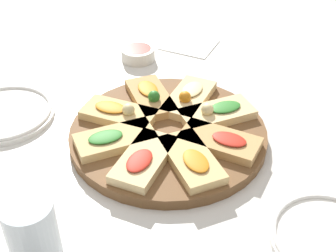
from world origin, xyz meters
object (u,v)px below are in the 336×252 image
object	(u,v)px
napkin_stack	(189,44)
dipping_bowl	(138,53)
water_glass	(34,232)
serving_board	(168,134)
plate_left	(330,238)
plate_right	(4,114)

from	to	relation	value
napkin_stack	dipping_bowl	xyz separation A→B (m)	(0.06, 0.14, 0.01)
water_glass	napkin_stack	world-z (taller)	water_glass
serving_board	plate_left	size ratio (longest dim) A/B	2.08
plate_left	plate_right	xyz separation A→B (m)	(0.69, 0.08, -0.00)
plate_left	dipping_bowl	size ratio (longest dim) A/B	2.20
plate_right	napkin_stack	distance (m)	0.53
serving_board	water_glass	size ratio (longest dim) A/B	3.81
plate_right	napkin_stack	world-z (taller)	plate_right
plate_right	plate_left	bearing A→B (deg)	-173.80
water_glass	napkin_stack	bearing A→B (deg)	-74.77
serving_board	dipping_bowl	world-z (taller)	dipping_bowl
plate_left	napkin_stack	xyz separation A→B (m)	(0.55, -0.44, -0.01)
plate_left	water_glass	distance (m)	0.46
water_glass	napkin_stack	distance (m)	0.75
plate_left	dipping_bowl	bearing A→B (deg)	-25.42
plate_left	plate_right	size ratio (longest dim) A/B	0.89
water_glass	dipping_bowl	bearing A→B (deg)	-65.68
serving_board	plate_right	size ratio (longest dim) A/B	1.85
dipping_bowl	water_glass	bearing A→B (deg)	114.32
plate_right	dipping_bowl	distance (m)	0.38
plate_right	dipping_bowl	bearing A→B (deg)	-102.02
napkin_stack	dipping_bowl	bearing A→B (deg)	65.96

